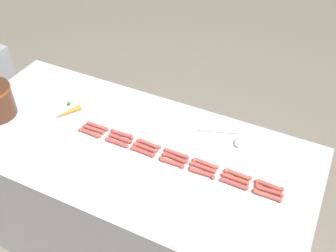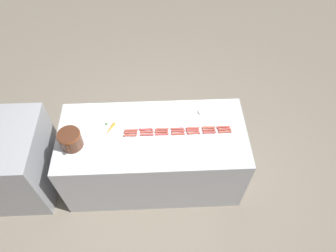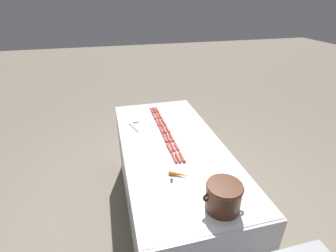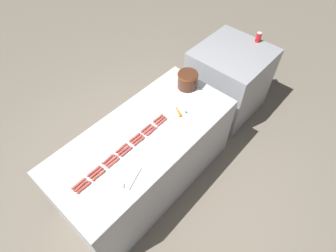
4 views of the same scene
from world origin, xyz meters
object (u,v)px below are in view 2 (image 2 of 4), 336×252
at_px(hot_dog_9, 193,130).
at_px(hot_dog_4, 162,134).
at_px(hot_dog_7, 224,129).
at_px(hot_dog_14, 223,127).
at_px(back_cabinet, 8,162).
at_px(hot_dog_0, 225,132).
at_px(hot_dog_6, 130,135).
at_px(hot_dog_1, 210,132).
at_px(serving_spoon, 196,111).
at_px(bean_pot, 70,139).
at_px(hot_dog_15, 209,127).
at_px(hot_dog_18, 162,129).
at_px(hot_dog_11, 162,132).
at_px(hot_dog_16, 193,128).
at_px(hot_dog_20, 131,130).
at_px(hot_dog_5, 147,135).
at_px(hot_dog_2, 194,133).
at_px(hot_dog_17, 177,129).
at_px(hot_dog_8, 209,130).
at_px(carrot, 110,129).
at_px(hot_dog_12, 147,132).
at_px(hot_dog_13, 131,133).
at_px(hot_dog_19, 146,129).
at_px(hot_dog_3, 178,134).
at_px(hot_dog_10, 178,131).

bearing_deg(hot_dog_9, hot_dog_4, 96.11).
height_order(hot_dog_7, hot_dog_14, same).
height_order(back_cabinet, hot_dog_0, back_cabinet).
distance_m(hot_dog_6, hot_dog_9, 0.64).
relative_size(hot_dog_1, serving_spoon, 0.53).
bearing_deg(bean_pot, hot_dog_15, -83.73).
bearing_deg(hot_dog_18, hot_dog_11, 172.84).
distance_m(hot_dog_11, hot_dog_14, 0.64).
distance_m(hot_dog_14, hot_dog_18, 0.64).
xyz_separation_m(hot_dog_4, hot_dog_16, (0.06, -0.32, 0.00)).
xyz_separation_m(hot_dog_11, hot_dog_20, (0.03, 0.31, 0.00)).
bearing_deg(hot_dog_14, serving_spoon, 48.95).
relative_size(hot_dog_5, hot_dog_9, 1.00).
xyz_separation_m(hot_dog_2, hot_dog_6, (0.00, 0.65, 0.00)).
bearing_deg(serving_spoon, bean_pot, 106.49).
height_order(hot_dog_15, hot_dog_20, same).
bearing_deg(hot_dog_17, hot_dog_0, -97.12).
bearing_deg(hot_dog_4, hot_dog_14, -84.26).
distance_m(hot_dog_8, carrot, 1.02).
height_order(hot_dog_0, hot_dog_11, same).
relative_size(hot_dog_0, hot_dog_12, 1.00).
distance_m(hot_dog_13, carrot, 0.22).
distance_m(hot_dog_15, hot_dog_19, 0.65).
relative_size(hot_dog_1, carrot, 0.85).
bearing_deg(hot_dog_12, hot_dog_18, -79.33).
distance_m(hot_dog_2, hot_dog_20, 0.65).
relative_size(hot_dog_14, hot_dog_15, 1.00).
bearing_deg(hot_dog_7, hot_dog_4, 92.97).
height_order(hot_dog_2, serving_spoon, hot_dog_2).
relative_size(bean_pot, serving_spoon, 1.06).
distance_m(hot_dog_5, serving_spoon, 0.61).
bearing_deg(hot_dog_4, hot_dog_6, 90.01).
bearing_deg(hot_dog_3, back_cabinet, 90.12).
bearing_deg(hot_dog_20, hot_dog_8, -92.26).
height_order(hot_dog_2, hot_dog_12, same).
bearing_deg(hot_dog_9, hot_dog_17, 79.71).
distance_m(hot_dog_19, bean_pot, 0.75).
height_order(hot_dog_0, hot_dog_4, same).
relative_size(hot_dog_10, hot_dog_15, 1.00).
bearing_deg(hot_dog_8, hot_dog_12, 89.82).
bearing_deg(hot_dog_3, hot_dog_14, -81.93).
height_order(hot_dog_14, hot_dog_19, same).
height_order(hot_dog_10, hot_dog_16, same).
bearing_deg(hot_dog_1, hot_dog_9, 79.21).
bearing_deg(hot_dog_8, serving_spoon, 21.82).
xyz_separation_m(hot_dog_6, serving_spoon, (0.29, -0.70, -0.00)).
bearing_deg(hot_dog_14, hot_dog_4, 95.74).
height_order(hot_dog_0, hot_dog_18, same).
bearing_deg(hot_dog_13, hot_dog_7, -89.98).
bearing_deg(hot_dog_5, hot_dog_0, -89.78).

